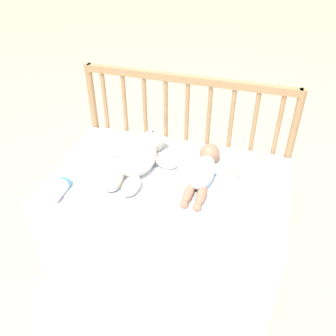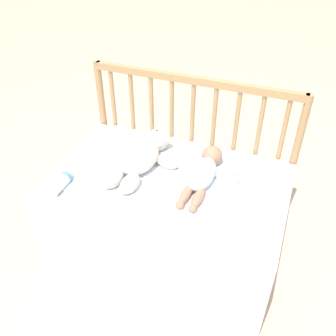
# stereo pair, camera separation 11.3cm
# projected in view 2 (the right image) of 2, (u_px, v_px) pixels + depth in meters

# --- Properties ---
(ground_plane) EXTENTS (12.00, 12.00, 0.00)m
(ground_plane) POSITION_uv_depth(u_px,v_px,m) (167.00, 249.00, 1.99)
(ground_plane) COLOR #C6B293
(crib_mattress) EXTENTS (1.08, 0.66, 0.47)m
(crib_mattress) POSITION_uv_depth(u_px,v_px,m) (167.00, 217.00, 1.84)
(crib_mattress) COLOR silver
(crib_mattress) RESTS_ON ground_plane
(crib_rail) EXTENTS (1.08, 0.04, 0.83)m
(crib_rail) POSITION_uv_depth(u_px,v_px,m) (192.00, 123.00, 1.90)
(crib_rail) COLOR tan
(crib_rail) RESTS_ON ground_plane
(blanket) EXTENTS (0.85, 0.55, 0.01)m
(blanket) POSITION_uv_depth(u_px,v_px,m) (172.00, 175.00, 1.72)
(blanket) COLOR white
(blanket) RESTS_ON crib_mattress
(teddy_bear) EXTENTS (0.35, 0.46, 0.11)m
(teddy_bear) POSITION_uv_depth(u_px,v_px,m) (142.00, 157.00, 1.76)
(teddy_bear) COLOR silver
(teddy_bear) RESTS_ON crib_mattress
(baby) EXTENTS (0.33, 0.42, 0.10)m
(baby) POSITION_uv_depth(u_px,v_px,m) (203.00, 173.00, 1.68)
(baby) COLOR white
(baby) RESTS_ON crib_mattress
(baby_bottle) EXTENTS (0.06, 0.14, 0.06)m
(baby_bottle) POSITION_uv_depth(u_px,v_px,m) (61.00, 182.00, 1.65)
(baby_bottle) COLOR white
(baby_bottle) RESTS_ON crib_mattress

